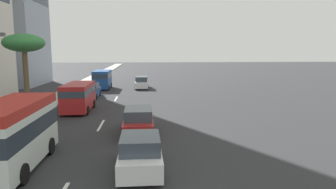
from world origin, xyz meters
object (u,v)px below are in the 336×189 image
car_fourth (91,91)px  van_sixth (102,78)px  car_third (139,121)px  pedestrian_mid_block (17,112)px  car_fifth (140,154)px  palm_tree (24,45)px  van_lead (79,95)px  car_seventh (142,83)px  minibus_second (12,132)px

car_fourth → van_sixth: (7.56, -0.31, 0.69)m
car_third → car_fourth: (15.38, 5.62, -0.04)m
pedestrian_mid_block → car_fifth: bearing=123.6°
car_third → van_sixth: (22.94, 5.30, 0.66)m
car_third → palm_tree: palm_tree is taller
van_lead → car_fifth: 14.70m
van_lead → car_third: van_lead is taller
van_lead → palm_tree: size_ratio=0.82×
car_fourth → car_seventh: (7.74, -5.66, 0.04)m
car_fourth → palm_tree: size_ratio=0.68×
van_lead → minibus_second: size_ratio=0.87×
palm_tree → minibus_second: bearing=-162.3°
minibus_second → car_seventh: bearing=169.1°
car_third → palm_tree: bearing=51.4°
car_seventh → pedestrian_mid_block: pedestrian_mid_block is taller
car_third → car_seventh: bearing=-0.1°
car_fourth → car_fifth: bearing=15.1°
van_sixth → palm_tree: bearing=-15.7°
car_seventh → car_third: bearing=179.9°
van_lead → minibus_second: minibus_second is taller
car_fourth → van_sixth: van_sixth is taller
car_seventh → van_sixth: bearing=91.9°
car_fifth → car_seventh: 29.19m
car_third → van_sixth: 23.55m
minibus_second → car_fifth: 5.74m
minibus_second → car_third: (5.35, -5.45, -0.86)m
car_fourth → car_fifth: size_ratio=1.10×
car_fourth → car_seventh: bearing=143.8°
van_lead → palm_tree: (0.09, 4.31, 4.32)m
van_lead → car_fifth: (-13.64, -5.46, -0.62)m
van_lead → van_sixth: bearing=-179.9°
car_fifth → car_third: bearing=1.7°
van_sixth → car_seventh: bearing=91.9°
van_lead → car_fifth: van_lead is taller
van_lead → pedestrian_mid_block: (-5.09, 3.16, -0.37)m
van_lead → car_seventh: 16.45m
car_seventh → car_fifth: bearing=-179.7°
pedestrian_mid_block → palm_tree: (5.18, 1.15, 4.69)m
car_third → car_fourth: 16.37m
car_seventh → minibus_second: bearing=169.1°
car_third → pedestrian_mid_block: size_ratio=2.99×
car_fourth → van_sixth: size_ratio=0.90×
car_fifth → pedestrian_mid_block: bearing=45.3°
van_sixth → pedestrian_mid_block: 20.71m
car_fifth → car_seventh: car_seventh is taller
pedestrian_mid_block → minibus_second: bearing=99.3°
minibus_second → car_third: 7.69m
van_sixth → palm_tree: size_ratio=0.76×
car_third → palm_tree: (7.65, 9.59, 4.92)m
palm_tree → car_seventh: bearing=-31.9°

